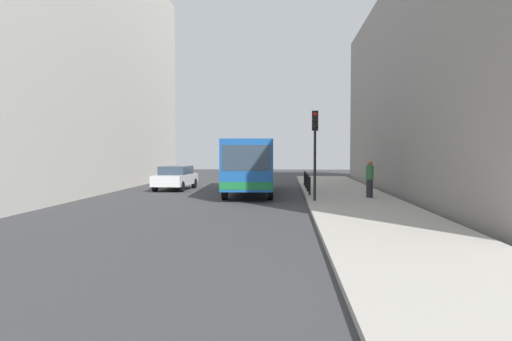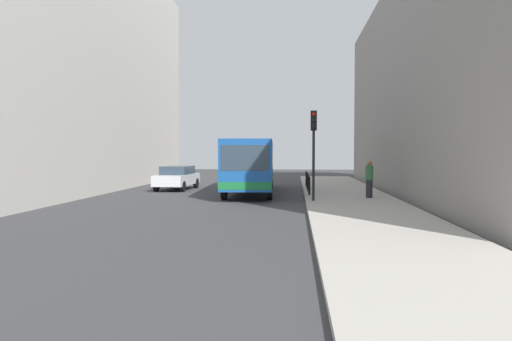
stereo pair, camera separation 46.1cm
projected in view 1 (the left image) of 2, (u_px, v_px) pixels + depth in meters
ground_plane at (241, 199)px, 23.95m from camera, size 80.00×80.00×0.00m
sidewalk at (350, 199)px, 23.60m from camera, size 4.40×40.00×0.15m
building_left at (54, 60)px, 28.35m from camera, size 7.00×32.00×15.63m
building_right at (451, 87)px, 26.97m from camera, size 7.00×32.00×12.01m
bus at (250, 163)px, 27.78m from camera, size 2.98×11.12×3.00m
car_beside_bus at (176, 177)px, 30.02m from camera, size 2.07×4.50×1.48m
traffic_light at (315, 138)px, 21.85m from camera, size 0.28×0.33×4.10m
bollard_near at (310, 186)px, 24.76m from camera, size 0.11×0.11×0.95m
bollard_mid at (308, 183)px, 27.00m from camera, size 0.11×0.11×0.95m
bollard_far at (306, 181)px, 29.23m from camera, size 0.11×0.11×0.95m
bollard_farthest at (305, 178)px, 31.47m from camera, size 0.11×0.11×0.95m
pedestrian_near_signal at (370, 179)px, 23.39m from camera, size 0.38×0.38×1.81m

